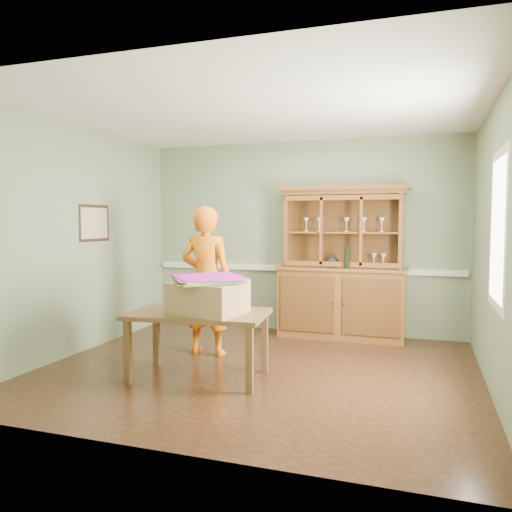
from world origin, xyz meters
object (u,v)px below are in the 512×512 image
(china_hutch, at_px, (342,285))
(cardboard_box, at_px, (208,298))
(person, at_px, (207,281))
(dining_table, at_px, (199,320))

(china_hutch, bearing_deg, cardboard_box, -112.30)
(person, bearing_deg, dining_table, 109.69)
(china_hutch, relative_size, cardboard_box, 3.11)
(china_hutch, height_order, cardboard_box, china_hutch)
(cardboard_box, xyz_separation_m, person, (-0.44, 0.95, 0.05))
(china_hutch, distance_m, person, 1.94)
(china_hutch, xyz_separation_m, cardboard_box, (-0.94, -2.30, 0.11))
(dining_table, xyz_separation_m, cardboard_box, (0.13, -0.07, 0.23))
(china_hutch, distance_m, cardboard_box, 2.49)
(cardboard_box, relative_size, person, 0.37)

